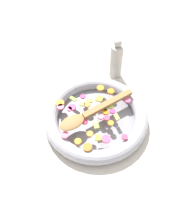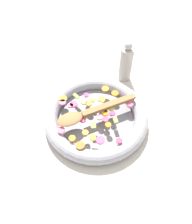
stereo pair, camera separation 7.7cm
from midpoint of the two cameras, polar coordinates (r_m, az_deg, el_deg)
name	(u,v)px [view 2 (the right image)]	position (r m, az deg, el deg)	size (l,w,h in m)	color
ground_plane	(96,120)	(0.81, 2.72, -2.30)	(4.00, 4.00, 0.00)	beige
skillet	(96,117)	(0.79, 2.78, -1.40)	(0.38, 0.38, 0.05)	slate
chopped_vegetables	(92,113)	(0.76, 1.81, -0.57)	(0.26, 0.29, 0.01)	orange
wooden_spoon	(89,112)	(0.75, 1.09, -0.26)	(0.09, 0.30, 0.01)	olive
pepper_mill	(126,63)	(0.91, 10.29, 12.24)	(0.05, 0.05, 0.18)	#B2ADA3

